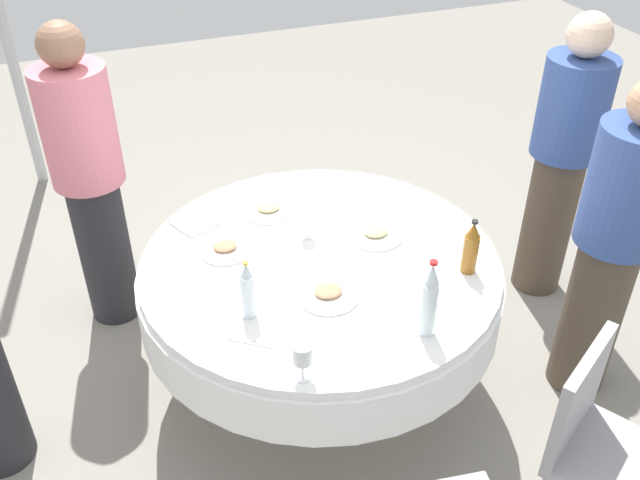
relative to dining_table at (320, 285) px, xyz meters
The scene contains 18 objects.
ground_plane 0.60m from the dining_table, ahead, with size 10.00×10.00×0.00m, color gray.
dining_table is the anchor object (origin of this frame).
bottle_clear_outer 0.67m from the dining_table, 109.54° to the left, with size 0.06×0.06×0.33m.
bottle_amber_right 0.67m from the dining_table, 151.07° to the left, with size 0.06×0.06×0.25m.
bottle_clear_east 0.52m from the dining_table, 32.62° to the left, with size 0.06×0.06×0.25m.
wine_glass_inner 0.29m from the dining_table, 89.56° to the right, with size 0.06×0.06×0.13m.
wine_glass_north 0.73m from the dining_table, 64.28° to the left, with size 0.07×0.07×0.15m.
plate_front 0.30m from the dining_table, 76.51° to the left, with size 0.25×0.25×0.04m.
plate_south 0.46m from the dining_table, 77.45° to the right, with size 0.23×0.23×0.04m.
plate_west 0.33m from the dining_table, 167.81° to the right, with size 0.24×0.24×0.04m.
plate_far 0.44m from the dining_table, 28.07° to the right, with size 0.22×0.22×0.04m.
knife_right 0.28m from the dining_table, 15.14° to the left, with size 0.18×0.02×0.01m, color silver.
fork_east 0.59m from the dining_table, 43.09° to the left, with size 0.18×0.02×0.01m, color silver.
folded_napkin 0.65m from the dining_table, 46.21° to the right, with size 0.17×0.17×0.02m, color white.
person_right 1.25m from the dining_table, 159.97° to the left, with size 0.34×0.34×1.54m.
person_east 1.46m from the dining_table, 168.95° to the right, with size 0.34×0.34×1.55m.
person_inner 1.24m from the dining_table, 46.37° to the right, with size 0.34×0.34×1.58m.
chair_left 1.25m from the dining_table, 120.90° to the left, with size 0.55×0.55×0.87m.
Camera 1 is at (0.84, 2.22, 2.50)m, focal length 39.18 mm.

